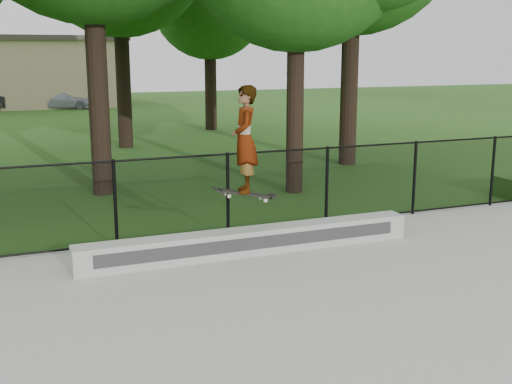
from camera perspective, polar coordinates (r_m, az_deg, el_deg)
grind_ledge at (r=10.50m, az=-0.47°, el=-4.39°), size 5.68×0.40×0.42m
car_c at (r=40.34m, az=-16.77°, el=7.82°), size 3.54×2.36×1.03m
skater_airborne at (r=9.79m, az=-1.00°, el=4.49°), size 0.83×0.69×1.82m
chainlink_fence at (r=11.46m, az=-2.52°, el=-0.17°), size 16.06×0.06×1.50m
distant_building at (r=42.69m, az=-20.15°, el=10.04°), size 12.40×6.40×4.30m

